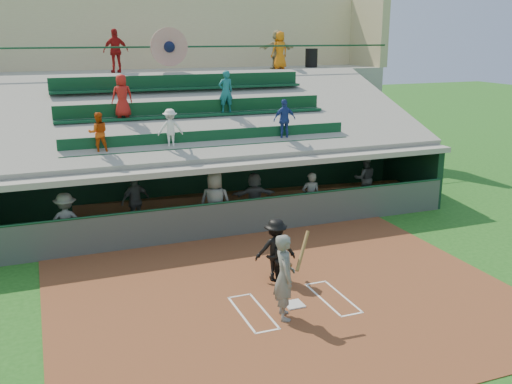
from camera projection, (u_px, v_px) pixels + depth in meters
name	position (u px, v px, depth m)	size (l,w,h in m)	color
ground	(294.00, 306.00, 13.26)	(100.00, 100.00, 0.00)	#1E5718
dirt_slab	(285.00, 296.00, 13.70)	(11.00, 9.00, 0.02)	brown
home_plate	(294.00, 304.00, 13.25)	(0.43, 0.43, 0.03)	silver
batters_box_chalk	(294.00, 305.00, 13.25)	(2.65, 1.85, 0.01)	silver
dugout_floor	(210.00, 220.00, 19.32)	(16.00, 3.50, 0.04)	gray
concourse_slab	(164.00, 124.00, 24.77)	(20.00, 3.00, 4.60)	gray
grandstand	(181.00, 136.00, 22.10)	(20.40, 10.40, 7.80)	#4E544F
batter_at_plate	(285.00, 276.00, 12.43)	(0.93, 0.82, 1.95)	#5D605B
catcher	(277.00, 257.00, 14.44)	(0.61, 0.48, 1.26)	black
home_umpire	(276.00, 249.00, 14.48)	(1.04, 0.60, 1.60)	black
dugout_bench	(192.00, 202.00, 20.41)	(16.26, 0.49, 0.49)	brown
dugout_player_a	(66.00, 222.00, 16.35)	(1.11, 0.64, 1.71)	#5E615C
dugout_player_b	(135.00, 201.00, 18.38)	(1.01, 0.42, 1.73)	#5B5D58
dugout_player_c	(215.00, 203.00, 17.70)	(0.98, 0.64, 2.00)	#5A5D58
dugout_player_d	(254.00, 196.00, 19.10)	(1.49, 0.48, 1.61)	#5D5F5A
dugout_player_e	(311.00, 197.00, 18.96)	(0.61, 0.40, 1.66)	#565853
dugout_player_f	(365.00, 178.00, 21.33)	(0.82, 0.64, 1.68)	#545752
trash_bin	(311.00, 58.00, 26.20)	(0.56, 0.56, 0.84)	black
concourse_staff_a	(116.00, 51.00, 22.44)	(1.00, 0.41, 1.70)	#A51312
concourse_staff_b	(280.00, 50.00, 24.93)	(0.79, 0.51, 1.61)	orange
concourse_staff_c	(277.00, 49.00, 25.04)	(1.56, 0.50, 1.68)	tan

